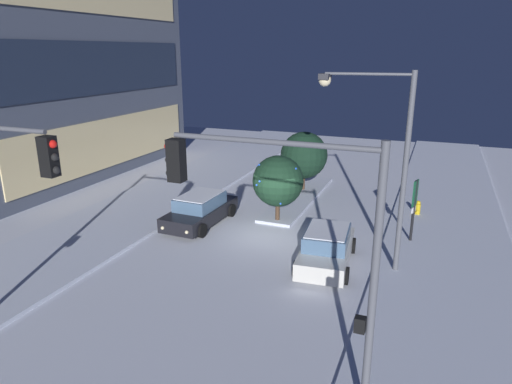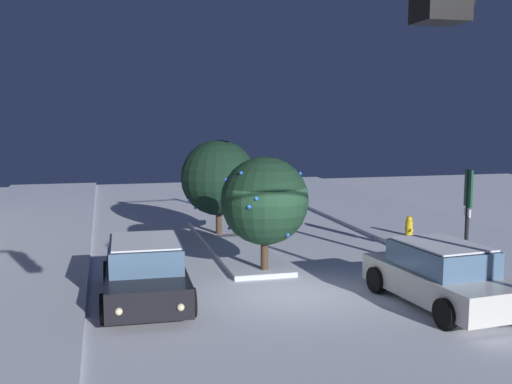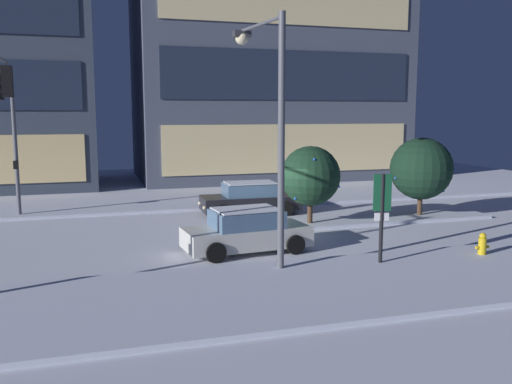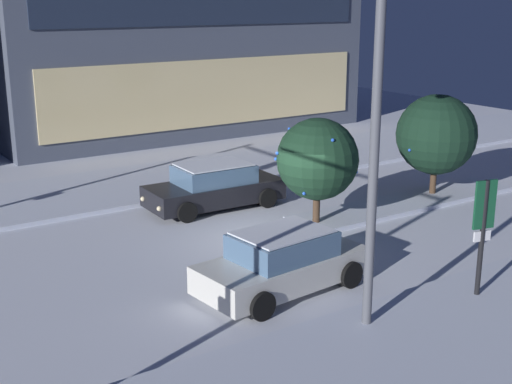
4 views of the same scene
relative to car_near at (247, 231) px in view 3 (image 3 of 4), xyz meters
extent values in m
plane|color=silver|center=(1.88, 3.15, -0.71)|extent=(52.00, 52.00, 0.00)
cube|color=silver|center=(1.88, -4.46, -0.64)|extent=(52.00, 5.20, 0.14)
cube|color=silver|center=(1.88, 10.76, -0.64)|extent=(52.00, 5.20, 0.14)
cube|color=silver|center=(7.67, 3.41, -0.64)|extent=(9.00, 1.80, 0.14)
cube|color=#4C5466|center=(7.65, 21.50, 11.09)|extent=(18.67, 10.29, 23.61)
cube|color=#F9E09E|center=(7.65, 16.31, 1.65)|extent=(16.81, 0.10, 3.15)
cube|color=#232D42|center=(7.65, 16.31, 6.37)|extent=(16.81, 0.10, 3.15)
cube|color=silver|center=(0.00, 0.00, -0.18)|extent=(4.37, 2.19, 0.66)
cube|color=slate|center=(0.00, 0.00, 0.43)|extent=(2.42, 1.83, 0.60)
cube|color=white|center=(0.00, 0.00, 0.76)|extent=(2.24, 1.71, 0.04)
sphere|color=#F9E5B2|center=(2.06, 0.81, -0.21)|extent=(0.16, 0.16, 0.16)
sphere|color=#F9E5B2|center=(2.17, -0.41, -0.21)|extent=(0.16, 0.16, 0.16)
cylinder|color=black|center=(1.30, 1.03, -0.38)|extent=(0.68, 0.28, 0.66)
cylinder|color=black|center=(1.47, -0.77, -0.38)|extent=(0.68, 0.28, 0.66)
cylinder|color=black|center=(-1.47, 0.77, -0.38)|extent=(0.68, 0.28, 0.66)
cylinder|color=black|center=(-1.30, -1.03, -0.38)|extent=(0.68, 0.28, 0.66)
cube|color=black|center=(2.11, 6.76, -0.18)|extent=(4.58, 1.99, 0.66)
cube|color=slate|center=(2.11, 6.76, 0.43)|extent=(2.49, 1.74, 0.60)
cube|color=white|center=(2.11, 6.76, 0.76)|extent=(2.31, 1.63, 0.04)
sphere|color=#F9E5B2|center=(-0.19, 6.19, -0.21)|extent=(0.16, 0.16, 0.16)
sphere|color=#F9E5B2|center=(-0.15, 7.45, -0.21)|extent=(0.16, 0.16, 0.16)
cylinder|color=black|center=(0.59, 5.87, -0.38)|extent=(0.67, 0.24, 0.66)
cylinder|color=black|center=(0.65, 7.73, -0.38)|extent=(0.67, 0.24, 0.66)
cylinder|color=black|center=(3.58, 5.78, -0.38)|extent=(0.67, 0.24, 0.66)
cylinder|color=black|center=(3.63, 7.64, -0.38)|extent=(0.67, 0.24, 0.66)
cube|color=black|center=(-7.42, 2.00, 4.98)|extent=(0.32, 0.36, 1.00)
sphere|color=red|center=(-7.42, 2.19, 5.30)|extent=(0.20, 0.20, 0.20)
sphere|color=black|center=(-7.42, 2.19, 4.98)|extent=(0.20, 0.20, 0.20)
sphere|color=black|center=(-7.42, 2.19, 4.66)|extent=(0.20, 0.20, 0.20)
cylinder|color=#565960|center=(-8.12, 8.96, 2.52)|extent=(0.18, 0.18, 6.46)
cylinder|color=#565960|center=(-8.12, 7.06, 5.55)|extent=(0.12, 3.80, 0.12)
cube|color=black|center=(-8.12, 8.74, 1.69)|extent=(0.20, 0.24, 0.36)
cylinder|color=#565960|center=(0.30, -2.62, 3.04)|extent=(0.20, 0.20, 7.50)
cylinder|color=#565960|center=(0.13, -1.13, 6.64)|extent=(0.44, 2.98, 0.10)
cube|color=#333338|center=(-0.04, 0.35, 6.54)|extent=(0.56, 0.36, 0.20)
sphere|color=#F9E5B2|center=(-0.04, 0.35, 6.41)|extent=(0.44, 0.44, 0.44)
cylinder|color=gold|center=(7.09, -3.04, -0.37)|extent=(0.26, 0.26, 0.67)
sphere|color=gold|center=(7.09, -3.04, 0.03)|extent=(0.22, 0.22, 0.22)
cylinder|color=gold|center=(6.91, -3.04, -0.34)|extent=(0.12, 0.10, 0.10)
cylinder|color=gold|center=(7.27, -3.04, -0.34)|extent=(0.12, 0.10, 0.10)
cylinder|color=black|center=(3.43, -2.95, 0.73)|extent=(0.12, 0.12, 2.87)
cube|color=#144C2D|center=(3.43, -2.95, 1.60)|extent=(0.55, 0.19, 1.13)
cube|color=white|center=(3.43, -2.95, 0.85)|extent=(0.44, 0.15, 0.24)
cylinder|color=#473323|center=(9.13, 3.61, -0.19)|extent=(0.22, 0.22, 1.05)
sphere|color=black|center=(9.13, 3.61, 1.51)|extent=(2.76, 2.76, 2.76)
sphere|color=blue|center=(7.79, 3.54, 1.14)|extent=(0.10, 0.10, 0.10)
sphere|color=blue|center=(9.99, 3.10, 0.53)|extent=(0.10, 0.10, 0.10)
sphere|color=blue|center=(10.29, 3.56, 0.73)|extent=(0.10, 0.10, 0.10)
sphere|color=blue|center=(9.26, 4.45, 0.41)|extent=(0.10, 0.10, 0.10)
sphere|color=blue|center=(8.82, 4.74, 0.76)|extent=(0.10, 0.10, 0.10)
cylinder|color=#473323|center=(3.70, 3.33, -0.18)|extent=(0.22, 0.22, 1.06)
sphere|color=#193823|center=(3.70, 3.33, 1.40)|extent=(2.47, 2.47, 2.47)
sphere|color=blue|center=(3.75, 4.33, 0.65)|extent=(0.10, 0.10, 0.10)
sphere|color=blue|center=(3.21, 4.11, 2.24)|extent=(0.10, 0.10, 0.10)
sphere|color=blue|center=(2.58, 3.85, 1.62)|extent=(0.10, 0.10, 0.10)
sphere|color=blue|center=(3.79, 4.41, 2.01)|extent=(0.10, 0.10, 0.10)
sphere|color=blue|center=(2.66, 4.03, 1.40)|extent=(0.10, 0.10, 0.10)
sphere|color=blue|center=(2.88, 2.90, 0.56)|extent=(0.10, 0.10, 0.10)
sphere|color=blue|center=(4.70, 2.71, 0.99)|extent=(0.10, 0.10, 0.10)
sphere|color=blue|center=(3.45, 2.37, 2.17)|extent=(0.10, 0.10, 0.10)
camera|label=1|loc=(-16.30, -3.55, 7.42)|focal=32.04mm
camera|label=2|loc=(-12.29, 7.66, 3.75)|focal=42.04mm
camera|label=3|loc=(-4.99, -17.51, 4.00)|focal=38.53mm
camera|label=4|loc=(-9.11, -12.45, 6.08)|focal=48.82mm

